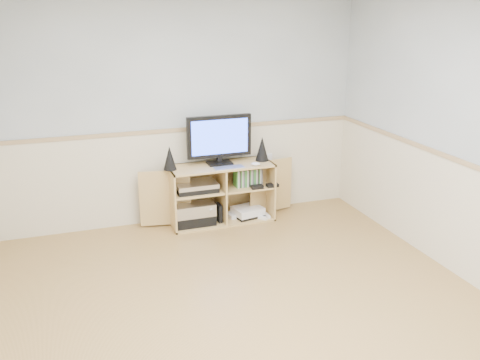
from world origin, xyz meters
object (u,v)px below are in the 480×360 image
Objects in this scene: keyboard at (229,168)px; game_consoles at (247,212)px; media_cabinet at (220,191)px; monitor at (219,138)px.

keyboard is 0.65m from game_consoles.
media_cabinet is 0.40m from game_consoles.
game_consoles is at bearing -11.72° from monitor.
keyboard is at bearing -152.66° from game_consoles.
monitor is 2.18× the size of keyboard.
monitor is 0.92m from game_consoles.
media_cabinet is 2.50× the size of monitor.
monitor is at bearing 168.28° from game_consoles.
monitor reaches higher than keyboard.
game_consoles is (0.25, 0.13, -0.59)m from keyboard.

